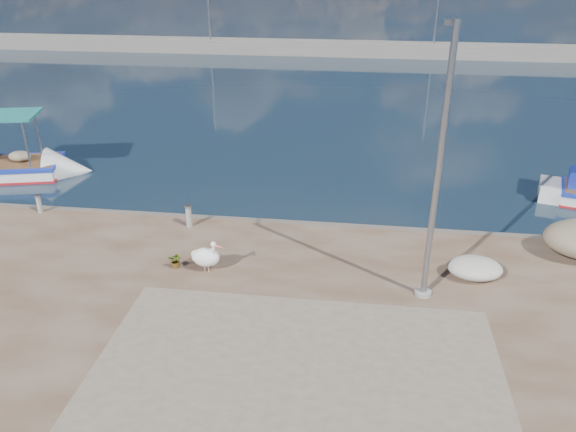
{
  "coord_description": "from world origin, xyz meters",
  "views": [
    {
      "loc": [
        2.08,
        -11.8,
        8.91
      ],
      "look_at": [
        0.0,
        3.8,
        1.3
      ],
      "focal_mm": 35.0,
      "sensor_mm": 36.0,
      "label": 1
    }
  ],
  "objects_px": {
    "boat_left": "(2,171)",
    "lamp_post": "(437,179)",
    "bollard_near": "(189,215)",
    "pelican": "(206,257)"
  },
  "relations": [
    {
      "from": "boat_left",
      "to": "pelican",
      "type": "bearing_deg",
      "value": -47.53
    },
    {
      "from": "lamp_post",
      "to": "bollard_near",
      "type": "height_order",
      "value": "lamp_post"
    },
    {
      "from": "boat_left",
      "to": "bollard_near",
      "type": "relative_size",
      "value": 8.88
    },
    {
      "from": "pelican",
      "to": "bollard_near",
      "type": "distance_m",
      "value": 3.02
    },
    {
      "from": "boat_left",
      "to": "lamp_post",
      "type": "bearing_deg",
      "value": -38.16
    },
    {
      "from": "boat_left",
      "to": "pelican",
      "type": "distance_m",
      "value": 13.14
    },
    {
      "from": "lamp_post",
      "to": "bollard_near",
      "type": "bearing_deg",
      "value": 157.38
    },
    {
      "from": "boat_left",
      "to": "lamp_post",
      "type": "xyz_separation_m",
      "value": [
        16.97,
        -7.58,
        3.55
      ]
    },
    {
      "from": "lamp_post",
      "to": "bollard_near",
      "type": "distance_m",
      "value": 8.47
    },
    {
      "from": "bollard_near",
      "to": "pelican",
      "type": "bearing_deg",
      "value": -63.84
    }
  ]
}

